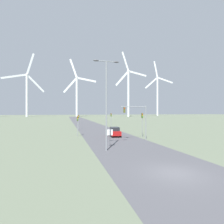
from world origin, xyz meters
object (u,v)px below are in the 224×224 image
(wind_turbine_center, at_px, (77,92))
(wind_turbine_far_right, at_px, (157,92))
(streetlamp, at_px, (106,95))
(traffic_light_post_near_left, at_px, (78,122))
(wind_turbine_left, at_px, (27,90))
(wind_turbine_right, at_px, (128,88))
(traffic_light_post_near_right, at_px, (142,120))
(traffic_light_post_mid_left, at_px, (78,119))
(traffic_light_post_mid_right, at_px, (111,118))
(traffic_light_mast_overhead, at_px, (137,115))
(car_approaching, at_px, (114,132))
(stop_sign_near, at_px, (110,135))

(wind_turbine_center, relative_size, wind_turbine_far_right, 0.86)
(streetlamp, relative_size, traffic_light_post_near_left, 2.82)
(traffic_light_post_near_left, relative_size, wind_turbine_left, 0.06)
(wind_turbine_center, height_order, wind_turbine_right, wind_turbine_right)
(traffic_light_post_near_right, height_order, traffic_light_post_mid_left, traffic_light_post_near_right)
(traffic_light_post_mid_left, bearing_deg, wind_turbine_right, 63.65)
(wind_turbine_center, bearing_deg, streetlamp, -92.30)
(traffic_light_post_mid_right, bearing_deg, traffic_light_mast_overhead, -91.70)
(traffic_light_post_near_right, xyz_separation_m, wind_turbine_far_right, (97.66, 166.29, 26.44))
(car_approaching, bearing_deg, streetlamp, -110.40)
(wind_turbine_far_right, bearing_deg, traffic_light_post_mid_left, -126.25)
(stop_sign_near, bearing_deg, wind_turbine_left, 104.41)
(traffic_light_mast_overhead, height_order, wind_turbine_far_right, wind_turbine_far_right)
(car_approaching, bearing_deg, traffic_light_post_mid_left, 108.93)
(traffic_light_mast_overhead, distance_m, wind_turbine_far_right, 198.64)
(traffic_light_post_mid_right, xyz_separation_m, car_approaching, (-2.97, -13.94, -2.30))
(traffic_light_post_mid_right, bearing_deg, traffic_light_post_mid_left, 162.98)
(traffic_light_post_near_right, distance_m, traffic_light_mast_overhead, 4.26)
(traffic_light_post_mid_left, height_order, wind_turbine_center, wind_turbine_center)
(streetlamp, bearing_deg, traffic_light_post_mid_right, 74.06)
(wind_turbine_right, bearing_deg, wind_turbine_center, 165.70)
(streetlamp, height_order, car_approaching, streetlamp)
(traffic_light_post_near_right, distance_m, wind_turbine_center, 151.66)
(traffic_light_post_near_left, xyz_separation_m, traffic_light_post_near_right, (11.77, -4.14, 0.43))
(wind_turbine_center, xyz_separation_m, wind_turbine_right, (50.91, -12.98, 3.73))
(traffic_light_post_mid_left, bearing_deg, traffic_light_post_near_left, -94.78)
(streetlamp, bearing_deg, wind_turbine_far_right, 58.72)
(wind_turbine_center, bearing_deg, traffic_light_post_mid_left, -93.37)
(traffic_light_post_near_left, height_order, wind_turbine_far_right, wind_turbine_far_right)
(traffic_light_mast_overhead, relative_size, wind_turbine_left, 0.09)
(traffic_light_mast_overhead, relative_size, wind_turbine_right, 0.09)
(traffic_light_post_mid_left, bearing_deg, wind_turbine_far_right, 53.75)
(traffic_light_post_mid_left, height_order, wind_turbine_left, wind_turbine_left)
(traffic_light_post_near_left, bearing_deg, traffic_light_post_mid_right, 50.34)
(wind_turbine_right, bearing_deg, traffic_light_post_near_right, -109.33)
(wind_turbine_far_right, bearing_deg, wind_turbine_right, -149.49)
(traffic_light_post_near_right, xyz_separation_m, wind_turbine_right, (48.09, 137.09, 25.50))
(streetlamp, bearing_deg, traffic_light_mast_overhead, 42.90)
(traffic_light_post_mid_right, xyz_separation_m, wind_turbine_far_right, (99.56, 150.24, 26.52))
(streetlamp, height_order, stop_sign_near, streetlamp)
(traffic_light_post_mid_right, bearing_deg, stop_sign_near, -105.09)
(streetlamp, relative_size, traffic_light_post_near_right, 2.44)
(car_approaching, bearing_deg, wind_turbine_center, 89.21)
(traffic_light_post_mid_left, xyz_separation_m, car_approaching, (5.69, -16.58, -2.00))
(traffic_light_post_near_right, distance_m, traffic_light_post_mid_right, 16.16)
(wind_turbine_left, height_order, wind_turbine_right, wind_turbine_right)
(traffic_light_mast_overhead, bearing_deg, traffic_light_post_near_left, 141.12)
(traffic_light_post_near_left, relative_size, wind_turbine_right, 0.06)
(wind_turbine_center, bearing_deg, wind_turbine_far_right, 9.17)
(car_approaching, height_order, wind_turbine_center, wind_turbine_center)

